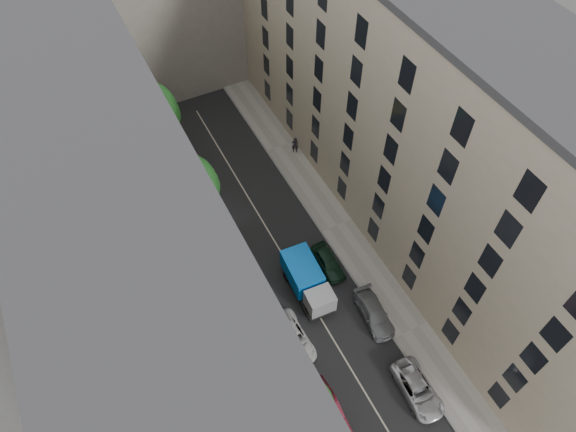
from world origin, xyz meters
TOP-DOWN VIEW (x-y plane):
  - ground at (0.00, 0.00)m, footprint 120.00×120.00m
  - road_surface at (0.00, 0.00)m, footprint 8.00×44.00m
  - sidewalk_left at (-5.50, 0.00)m, footprint 3.00×44.00m
  - sidewalk_right at (5.50, 0.00)m, footprint 3.00×44.00m
  - building_left at (-11.00, 0.00)m, footprint 8.00×44.00m
  - building_right at (11.00, 0.00)m, footprint 8.00×44.00m
  - tarp_truck at (0.22, -4.38)m, footprint 2.47×5.63m
  - car_left_1 at (-3.04, -13.40)m, footprint 1.54×4.39m
  - car_left_2 at (-2.80, -7.80)m, footprint 2.19×4.65m
  - car_left_3 at (-3.60, -2.20)m, footprint 2.12×4.62m
  - car_left_4 at (-3.60, 5.12)m, footprint 1.87×4.35m
  - car_left_5 at (-3.19, 9.00)m, footprint 2.09×4.64m
  - car_right_0 at (3.14, -15.00)m, footprint 2.37×4.69m
  - car_right_1 at (3.60, -8.80)m, footprint 2.20×4.53m
  - car_right_2 at (2.80, -3.22)m, footprint 1.68×3.94m
  - tree_near at (-6.30, -14.27)m, footprint 5.74×5.54m
  - tree_mid at (-5.50, 4.89)m, footprint 5.41×5.16m
  - tree_far at (-5.63, 14.05)m, footprint 5.65×5.42m
  - lamp_post at (-4.20, -6.77)m, footprint 0.36×0.36m
  - pedestrian at (6.40, 9.66)m, footprint 0.77×0.65m

SIDE VIEW (x-z plane):
  - ground at x=0.00m, z-range 0.00..0.00m
  - road_surface at x=0.00m, z-range 0.00..0.02m
  - sidewalk_left at x=-5.50m, z-range 0.00..0.15m
  - sidewalk_right at x=5.50m, z-range 0.00..0.15m
  - car_right_0 at x=3.14m, z-range 0.00..1.27m
  - car_right_1 at x=3.60m, z-range 0.00..1.27m
  - car_left_2 at x=-2.80m, z-range 0.00..1.28m
  - car_left_3 at x=-3.60m, z-range 0.00..1.31m
  - car_right_2 at x=2.80m, z-range 0.00..1.32m
  - car_left_1 at x=-3.04m, z-range 0.00..1.45m
  - car_left_4 at x=-3.60m, z-range 0.00..1.46m
  - car_left_5 at x=-3.19m, z-range 0.00..1.48m
  - pedestrian at x=6.40m, z-range 0.15..1.95m
  - tarp_truck at x=0.22m, z-range 0.13..2.68m
  - lamp_post at x=-4.20m, z-range 0.91..7.96m
  - tree_mid at x=-5.50m, z-range 1.51..9.96m
  - tree_far at x=-5.63m, z-range 1.63..10.67m
  - tree_near at x=-6.30m, z-range 1.64..10.80m
  - building_left at x=-11.00m, z-range 0.00..20.00m
  - building_right at x=11.00m, z-range 0.00..20.00m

